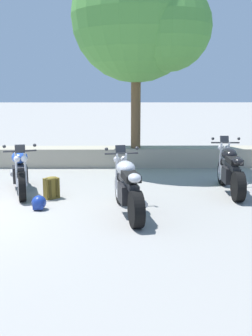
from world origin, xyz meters
TOP-DOWN VIEW (x-y plane):
  - stone_wall at (0.00, 4.80)m, footprint 36.00×0.80m
  - motorcycle_blue_near_left at (0.80, 1.67)m, footprint 0.89×2.02m
  - motorcycle_silver_centre at (3.14, 0.14)m, footprint 0.78×2.06m
  - motorcycle_black_far_right at (5.44, 1.68)m, footprint 0.67×2.06m
  - rider_backpack at (1.56, 1.20)m, footprint 0.35×0.34m
  - rider_helmet at (1.45, 0.40)m, footprint 0.28×0.28m
  - leafy_tree_far_left at (3.62, 4.60)m, footprint 3.81×3.63m

SIDE VIEW (x-z plane):
  - rider_helmet at x=1.45m, z-range 0.00..0.28m
  - rider_backpack at x=1.56m, z-range 0.01..0.48m
  - stone_wall at x=0.00m, z-range 0.00..0.55m
  - motorcycle_blue_near_left at x=0.80m, z-range -0.10..1.07m
  - motorcycle_silver_centre at x=3.14m, z-range -0.10..1.07m
  - motorcycle_black_far_right at x=5.44m, z-range -0.10..1.07m
  - leafy_tree_far_left at x=3.62m, z-range 1.40..6.91m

